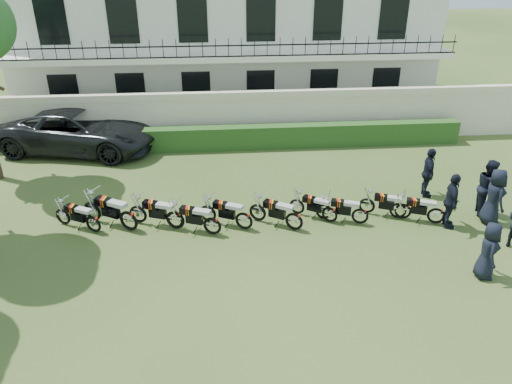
# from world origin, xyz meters

# --- Properties ---
(ground) EXTENTS (100.00, 100.00, 0.00)m
(ground) POSITION_xyz_m (0.00, 0.00, 0.00)
(ground) COLOR #31461C
(ground) RESTS_ON ground
(perimeter_wall) EXTENTS (30.00, 0.35, 2.30)m
(perimeter_wall) POSITION_xyz_m (0.00, 8.00, 1.17)
(perimeter_wall) COLOR #F1E7CB
(perimeter_wall) RESTS_ON ground
(hedge) EXTENTS (18.00, 0.60, 1.00)m
(hedge) POSITION_xyz_m (1.00, 7.20, 0.50)
(hedge) COLOR #204418
(hedge) RESTS_ON ground
(building) EXTENTS (20.40, 9.60, 7.40)m
(building) POSITION_xyz_m (0.00, 13.96, 3.71)
(building) COLOR white
(building) RESTS_ON ground
(motorcycle_0) EXTENTS (1.60, 0.91, 0.96)m
(motorcycle_0) POSITION_xyz_m (-4.56, 0.70, 0.44)
(motorcycle_0) COLOR black
(motorcycle_0) RESTS_ON ground
(motorcycle_1) EXTENTS (1.89, 1.14, 1.15)m
(motorcycle_1) POSITION_xyz_m (-3.48, 0.71, 0.53)
(motorcycle_1) COLOR black
(motorcycle_1) RESTS_ON ground
(motorcycle_2) EXTENTS (1.83, 0.85, 1.05)m
(motorcycle_2) POSITION_xyz_m (-2.03, 0.70, 0.48)
(motorcycle_2) COLOR black
(motorcycle_2) RESTS_ON ground
(motorcycle_3) EXTENTS (1.76, 0.84, 1.01)m
(motorcycle_3) POSITION_xyz_m (-0.88, 0.26, 0.47)
(motorcycle_3) COLOR black
(motorcycle_3) RESTS_ON ground
(motorcycle_4) EXTENTS (1.70, 0.93, 1.01)m
(motorcycle_4) POSITION_xyz_m (0.11, 0.49, 0.46)
(motorcycle_4) COLOR black
(motorcycle_4) RESTS_ON ground
(motorcycle_5) EXTENTS (1.64, 1.04, 1.02)m
(motorcycle_5) POSITION_xyz_m (1.67, 0.31, 0.47)
(motorcycle_5) COLOR black
(motorcycle_5) RESTS_ON ground
(motorcycle_6) EXTENTS (1.46, 0.98, 0.92)m
(motorcycle_6) POSITION_xyz_m (2.88, 0.70, 0.42)
(motorcycle_6) COLOR black
(motorcycle_6) RESTS_ON ground
(motorcycle_7) EXTENTS (1.63, 0.74, 0.93)m
(motorcycle_7) POSITION_xyz_m (3.83, 0.51, 0.43)
(motorcycle_7) COLOR black
(motorcycle_7) RESTS_ON ground
(motorcycle_8) EXTENTS (1.60, 0.80, 0.93)m
(motorcycle_8) POSITION_xyz_m (5.31, 0.71, 0.43)
(motorcycle_8) COLOR black
(motorcycle_8) RESTS_ON ground
(motorcycle_9) EXTENTS (1.64, 0.78, 0.94)m
(motorcycle_9) POSITION_xyz_m (6.25, 0.32, 0.44)
(motorcycle_9) COLOR black
(motorcycle_9) RESTS_ON ground
(suv) EXTENTS (7.03, 4.34, 1.82)m
(suv) POSITION_xyz_m (-6.45, 7.56, 0.91)
(suv) COLOR black
(suv) RESTS_ON ground
(officer_0) EXTENTS (0.70, 0.91, 1.66)m
(officer_0) POSITION_xyz_m (6.44, -2.46, 0.83)
(officer_0) COLOR black
(officer_0) RESTS_ON ground
(officer_2) EXTENTS (0.68, 1.15, 1.84)m
(officer_2) POSITION_xyz_m (6.56, 0.13, 0.92)
(officer_2) COLOR black
(officer_2) RESTS_ON ground
(officer_3) EXTENTS (0.61, 0.92, 1.88)m
(officer_3) POSITION_xyz_m (8.02, 0.26, 0.94)
(officer_3) COLOR black
(officer_3) RESTS_ON ground
(officer_4) EXTENTS (0.96, 1.10, 1.90)m
(officer_4) POSITION_xyz_m (8.15, 0.91, 0.95)
(officer_4) COLOR black
(officer_4) RESTS_ON ground
(officer_5) EXTENTS (0.64, 1.12, 1.81)m
(officer_5) POSITION_xyz_m (6.66, 2.22, 0.90)
(officer_5) COLOR black
(officer_5) RESTS_ON ground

